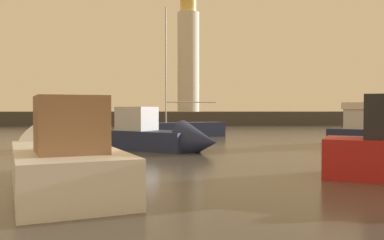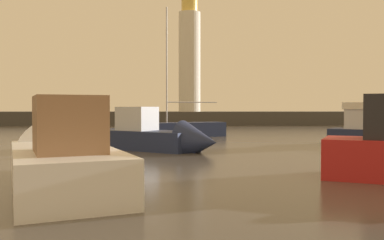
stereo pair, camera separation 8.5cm
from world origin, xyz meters
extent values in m
plane|color=#4C4742|center=(0.00, 30.22, 0.00)|extent=(220.00, 220.00, 0.00)
cube|color=#423F3D|center=(0.00, 60.43, 0.99)|extent=(85.47, 6.41, 1.97)
cylinder|color=silver|center=(2.22, 60.43, 9.33)|extent=(3.23, 3.23, 14.72)
cylinder|color=#F2CC59|center=(2.22, 60.43, 17.72)|extent=(2.42, 2.42, 2.06)
cube|color=#1E284C|center=(-1.65, 23.17, 0.57)|extent=(6.94, 5.81, 1.15)
cone|color=#1E284C|center=(1.64, 20.95, 0.63)|extent=(3.17, 3.21, 2.37)
cube|color=silver|center=(-2.06, 23.45, 1.87)|extent=(2.68, 2.60, 1.44)
cube|color=#1E284C|center=(13.71, 25.02, 0.55)|extent=(6.06, 5.33, 1.09)
cube|color=silver|center=(13.11, 25.48, 1.76)|extent=(2.89, 2.75, 1.34)
cube|color=silver|center=(13.11, 25.48, 2.66)|extent=(3.18, 3.02, 0.47)
cube|color=white|center=(-3.06, 10.49, 0.65)|extent=(5.38, 7.88, 1.29)
cone|color=white|center=(-4.67, 14.57, 0.71)|extent=(3.54, 3.45, 2.78)
cube|color=#8C6647|center=(-2.60, 9.32, 2.07)|extent=(2.53, 2.84, 1.56)
cube|color=#1E284C|center=(0.32, 33.89, 0.63)|extent=(8.87, 5.24, 1.25)
cylinder|color=#B7B7BC|center=(-0.49, 33.55, 6.17)|extent=(0.12, 0.12, 9.83)
cylinder|color=#B7B7BC|center=(1.74, 34.49, 3.02)|extent=(4.49, 1.96, 0.09)
camera|label=1|loc=(0.34, -2.52, 2.52)|focal=39.48mm
camera|label=2|loc=(0.43, -2.52, 2.52)|focal=39.48mm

